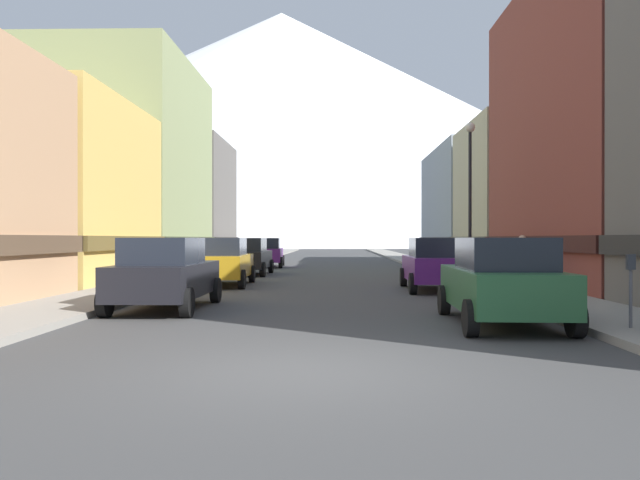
{
  "coord_description": "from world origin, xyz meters",
  "views": [
    {
      "loc": [
        0.41,
        -8.23,
        1.77
      ],
      "look_at": [
        -0.44,
        26.7,
        1.67
      ],
      "focal_mm": 35.08,
      "sensor_mm": 36.0,
      "label": 1
    }
  ],
  "objects_px": {
    "car_left_3": "(267,252)",
    "potted_plant_0": "(485,262)",
    "streetlamp_right": "(470,178)",
    "car_left_1": "(222,261)",
    "car_left_0": "(165,273)",
    "car_right_1": "(435,264)",
    "car_left_2": "(248,256)",
    "car_right_0": "(502,281)",
    "pedestrian_0": "(522,265)",
    "potted_plant_1": "(510,271)",
    "parking_meter_near": "(631,280)"
  },
  "relations": [
    {
      "from": "car_left_3",
      "to": "parking_meter_near",
      "type": "height_order",
      "value": "car_left_3"
    },
    {
      "from": "car_left_0",
      "to": "pedestrian_0",
      "type": "xyz_separation_m",
      "value": [
        10.05,
        4.26,
        0.05
      ]
    },
    {
      "from": "car_left_1",
      "to": "car_left_3",
      "type": "height_order",
      "value": "same"
    },
    {
      "from": "parking_meter_near",
      "to": "streetlamp_right",
      "type": "height_order",
      "value": "streetlamp_right"
    },
    {
      "from": "car_right_1",
      "to": "parking_meter_near",
      "type": "bearing_deg",
      "value": -78.76
    },
    {
      "from": "car_left_2",
      "to": "car_right_0",
      "type": "bearing_deg",
      "value": -66.18
    },
    {
      "from": "car_right_1",
      "to": "pedestrian_0",
      "type": "height_order",
      "value": "pedestrian_0"
    },
    {
      "from": "car_right_0",
      "to": "streetlamp_right",
      "type": "bearing_deg",
      "value": 81.37
    },
    {
      "from": "potted_plant_0",
      "to": "parking_meter_near",
      "type": "bearing_deg",
      "value": -94.41
    },
    {
      "from": "car_left_2",
      "to": "potted_plant_1",
      "type": "relative_size",
      "value": 5.42
    },
    {
      "from": "potted_plant_1",
      "to": "car_right_1",
      "type": "bearing_deg",
      "value": -142.64
    },
    {
      "from": "car_left_3",
      "to": "pedestrian_0",
      "type": "distance_m",
      "value": 21.1
    },
    {
      "from": "car_left_1",
      "to": "car_left_0",
      "type": "bearing_deg",
      "value": -90.01
    },
    {
      "from": "car_left_2",
      "to": "car_left_3",
      "type": "relative_size",
      "value": 0.99
    },
    {
      "from": "streetlamp_right",
      "to": "car_left_1",
      "type": "bearing_deg",
      "value": 178.84
    },
    {
      "from": "car_right_0",
      "to": "streetlamp_right",
      "type": "relative_size",
      "value": 0.76
    },
    {
      "from": "car_left_0",
      "to": "potted_plant_0",
      "type": "xyz_separation_m",
      "value": [
        10.8,
        12.25,
        -0.19
      ]
    },
    {
      "from": "car_left_3",
      "to": "car_right_1",
      "type": "xyz_separation_m",
      "value": [
        7.6,
        -16.94,
        0.0
      ]
    },
    {
      "from": "car_left_3",
      "to": "pedestrian_0",
      "type": "bearing_deg",
      "value": -61.56
    },
    {
      "from": "car_left_0",
      "to": "pedestrian_0",
      "type": "relative_size",
      "value": 2.57
    },
    {
      "from": "car_left_0",
      "to": "car_right_1",
      "type": "distance_m",
      "value": 9.6
    },
    {
      "from": "car_left_1",
      "to": "potted_plant_0",
      "type": "distance_m",
      "value": 11.67
    },
    {
      "from": "potted_plant_0",
      "to": "potted_plant_1",
      "type": "xyz_separation_m",
      "value": [
        0.0,
        -3.94,
        -0.16
      ]
    },
    {
      "from": "car_left_2",
      "to": "potted_plant_1",
      "type": "bearing_deg",
      "value": -30.3
    },
    {
      "from": "car_left_1",
      "to": "car_left_2",
      "type": "relative_size",
      "value": 1.01
    },
    {
      "from": "car_left_0",
      "to": "potted_plant_0",
      "type": "distance_m",
      "value": 16.33
    },
    {
      "from": "car_right_1",
      "to": "pedestrian_0",
      "type": "distance_m",
      "value": 2.93
    },
    {
      "from": "parking_meter_near",
      "to": "potted_plant_1",
      "type": "distance_m",
      "value": 12.34
    },
    {
      "from": "potted_plant_0",
      "to": "car_left_3",
      "type": "bearing_deg",
      "value": 135.65
    },
    {
      "from": "car_right_1",
      "to": "parking_meter_near",
      "type": "relative_size",
      "value": 3.33
    },
    {
      "from": "car_left_1",
      "to": "car_right_1",
      "type": "bearing_deg",
      "value": -14.44
    },
    {
      "from": "car_right_0",
      "to": "car_left_1",
      "type": "bearing_deg",
      "value": 126.12
    },
    {
      "from": "car_left_2",
      "to": "pedestrian_0",
      "type": "height_order",
      "value": "pedestrian_0"
    },
    {
      "from": "car_left_1",
      "to": "car_left_2",
      "type": "distance_m",
      "value": 6.8
    },
    {
      "from": "potted_plant_0",
      "to": "potted_plant_1",
      "type": "relative_size",
      "value": 1.2
    },
    {
      "from": "car_left_3",
      "to": "potted_plant_0",
      "type": "relative_size",
      "value": 4.57
    },
    {
      "from": "car_right_1",
      "to": "car_left_1",
      "type": "bearing_deg",
      "value": 165.56
    },
    {
      "from": "car_right_0",
      "to": "potted_plant_1",
      "type": "xyz_separation_m",
      "value": [
        3.2,
        10.9,
        -0.35
      ]
    },
    {
      "from": "car_left_2",
      "to": "car_right_1",
      "type": "xyz_separation_m",
      "value": [
        7.6,
        -8.76,
        0.0
      ]
    },
    {
      "from": "car_right_0",
      "to": "pedestrian_0",
      "type": "relative_size",
      "value": 2.59
    },
    {
      "from": "car_left_0",
      "to": "streetlamp_right",
      "type": "height_order",
      "value": "streetlamp_right"
    },
    {
      "from": "car_left_3",
      "to": "potted_plant_0",
      "type": "bearing_deg",
      "value": -44.35
    },
    {
      "from": "potted_plant_0",
      "to": "pedestrian_0",
      "type": "relative_size",
      "value": 0.57
    },
    {
      "from": "car_left_2",
      "to": "pedestrian_0",
      "type": "distance_m",
      "value": 14.44
    },
    {
      "from": "car_left_3",
      "to": "potted_plant_0",
      "type": "distance_m",
      "value": 15.1
    },
    {
      "from": "potted_plant_0",
      "to": "streetlamp_right",
      "type": "height_order",
      "value": "streetlamp_right"
    },
    {
      "from": "potted_plant_1",
      "to": "pedestrian_0",
      "type": "bearing_deg",
      "value": -100.48
    },
    {
      "from": "car_right_0",
      "to": "car_left_3",
      "type": "bearing_deg",
      "value": 106.65
    },
    {
      "from": "car_left_1",
      "to": "potted_plant_0",
      "type": "relative_size",
      "value": 4.54
    },
    {
      "from": "car_left_1",
      "to": "parking_meter_near",
      "type": "relative_size",
      "value": 3.34
    }
  ]
}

